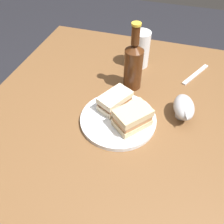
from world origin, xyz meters
name	(u,v)px	position (x,y,z in m)	size (l,w,h in m)	color
ground_plane	(108,204)	(0.00, 0.00, 0.00)	(6.00, 6.00, 0.00)	black
dining_table	(107,170)	(0.00, 0.00, 0.37)	(1.14, 0.91, 0.74)	brown
plate	(118,119)	(0.01, 0.05, 0.75)	(0.26, 0.26, 0.02)	white
sandwich_half_left	(133,118)	(0.03, 0.10, 0.79)	(0.14, 0.13, 0.07)	#CCB284
sandwich_half_right	(115,101)	(-0.04, 0.02, 0.78)	(0.13, 0.11, 0.06)	beige
potato_wedge_front	(135,108)	(-0.04, 0.09, 0.76)	(0.05, 0.02, 0.02)	gold
potato_wedge_middle	(130,110)	(-0.03, 0.08, 0.76)	(0.04, 0.02, 0.01)	gold
potato_wedge_back	(134,115)	(-0.01, 0.10, 0.76)	(0.04, 0.02, 0.02)	gold
potato_wedge_left_edge	(135,111)	(-0.03, 0.10, 0.76)	(0.05, 0.02, 0.02)	gold
pint_glass	(140,51)	(-0.34, 0.04, 0.80)	(0.08, 0.08, 0.15)	white
gravy_boat	(184,107)	(-0.07, 0.25, 0.78)	(0.13, 0.09, 0.07)	#B7B7BC
cider_bottle	(133,65)	(-0.18, 0.05, 0.84)	(0.07, 0.07, 0.26)	#47230F
fork	(196,74)	(-0.33, 0.29, 0.74)	(0.18, 0.02, 0.01)	silver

